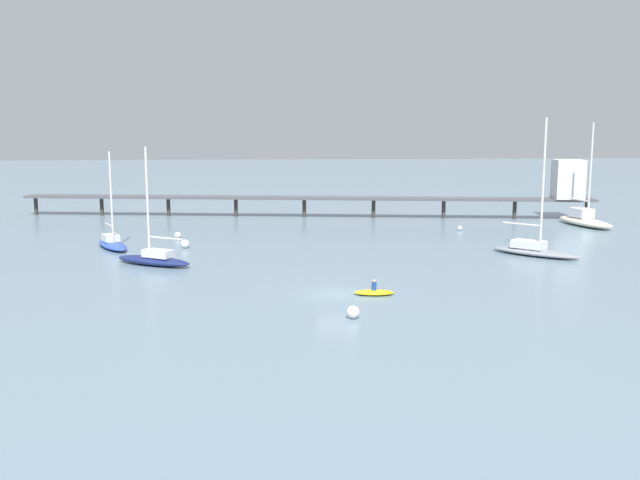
% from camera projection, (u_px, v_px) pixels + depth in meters
% --- Properties ---
extents(ground_plane, '(400.00, 400.00, 0.00)m').
position_uv_depth(ground_plane, '(336.00, 294.00, 51.14)').
color(ground_plane, slate).
extents(pier, '(74.61, 13.38, 7.66)m').
position_uv_depth(pier, '(428.00, 190.00, 92.11)').
color(pier, '#4C4C51').
rests_on(pier, ground_plane).
extents(sailboat_cream, '(4.65, 9.65, 12.36)m').
position_uv_depth(sailboat_cream, '(584.00, 219.00, 85.40)').
color(sailboat_cream, beige).
rests_on(sailboat_cream, ground_plane).
extents(sailboat_navy, '(7.58, 5.60, 10.24)m').
position_uv_depth(sailboat_navy, '(154.00, 258.00, 61.64)').
color(sailboat_navy, navy).
rests_on(sailboat_navy, ground_plane).
extents(sailboat_blue, '(5.00, 7.17, 9.53)m').
position_uv_depth(sailboat_blue, '(112.00, 242.00, 70.08)').
color(sailboat_blue, '#2D4CB7').
rests_on(sailboat_blue, ground_plane).
extents(sailboat_gray, '(7.78, 7.68, 12.73)m').
position_uv_depth(sailboat_gray, '(534.00, 248.00, 66.21)').
color(sailboat_gray, gray).
rests_on(sailboat_gray, ground_plane).
extents(dinghy_yellow, '(2.98, 1.53, 1.14)m').
position_uv_depth(dinghy_yellow, '(374.00, 292.00, 50.93)').
color(dinghy_yellow, yellow).
rests_on(dinghy_yellow, ground_plane).
extents(mooring_buoy_outer, '(0.55, 0.55, 0.55)m').
position_uv_depth(mooring_buoy_outer, '(460.00, 228.00, 81.86)').
color(mooring_buoy_outer, silver).
rests_on(mooring_buoy_outer, ground_plane).
extents(mooring_buoy_far, '(0.84, 0.84, 0.84)m').
position_uv_depth(mooring_buoy_far, '(353.00, 312.00, 44.68)').
color(mooring_buoy_far, silver).
rests_on(mooring_buoy_far, ground_plane).
extents(mooring_buoy_inner, '(0.85, 0.85, 0.85)m').
position_uv_depth(mooring_buoy_inner, '(185.00, 244.00, 70.12)').
color(mooring_buoy_inner, silver).
rests_on(mooring_buoy_inner, ground_plane).
extents(mooring_buoy_near, '(0.70, 0.70, 0.70)m').
position_uv_depth(mooring_buoy_near, '(178.00, 235.00, 76.17)').
color(mooring_buoy_near, silver).
rests_on(mooring_buoy_near, ground_plane).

